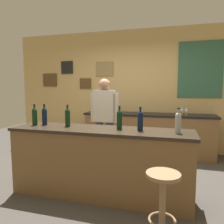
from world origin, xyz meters
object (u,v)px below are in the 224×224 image
wine_bottle_a (35,116)px  coffee_mug (96,110)px  wine_glass_b (186,110)px  bar_stool (163,196)px  wine_bottle_d (119,119)px  wine_bottle_e (140,120)px  wine_bottle_f (178,122)px  wine_bottle_b (44,116)px  bartender (104,117)px  wine_bottle_c (68,117)px  wine_glass_a (182,109)px

wine_bottle_a → coffee_mug: bearing=84.9°
wine_glass_b → bar_stool: bearing=-96.9°
bar_stool → wine_bottle_d: 1.13m
wine_bottle_e → coffee_mug: wine_bottle_e is taller
wine_bottle_e → wine_glass_b: wine_bottle_e is taller
wine_bottle_d → wine_bottle_f: (0.73, -0.06, 0.00)m
wine_bottle_b → bartender: bearing=55.8°
wine_bottle_e → wine_glass_b: (0.66, 2.04, -0.05)m
wine_bottle_c → wine_glass_a: size_ratio=1.97×
bar_stool → wine_glass_b: size_ratio=4.39×
wine_bottle_a → wine_bottle_c: same height
wine_glass_a → coffee_mug: size_ratio=1.24×
wine_bottle_a → wine_bottle_c: (0.51, 0.04, 0.00)m
wine_glass_b → coffee_mug: wine_glass_b is taller
wine_bottle_e → wine_bottle_a: bearing=-179.9°
wine_glass_b → coffee_mug: bearing=179.0°
wine_bottle_b → wine_bottle_f: same height
wine_bottle_b → wine_glass_a: 2.86m
wine_bottle_a → wine_bottle_b: 0.14m
bartender → wine_bottle_d: size_ratio=5.29×
wine_bottle_a → wine_bottle_d: (1.26, 0.03, 0.00)m
wine_glass_b → coffee_mug: 2.01m
coffee_mug → wine_bottle_f: bearing=-49.3°
wine_bottle_b → coffee_mug: (0.06, 2.02, -0.11)m
bartender → wine_bottle_e: bearing=-51.0°
wine_bottle_e → wine_glass_a: size_ratio=1.97×
wine_bottle_e → wine_bottle_c: bearing=177.8°
wine_glass_b → wine_bottle_c: bearing=-130.2°
bartender → bar_stool: bearing=-56.7°
coffee_mug → bartender: bearing=-62.8°
wine_bottle_b → wine_bottle_f: size_ratio=1.00×
wine_bottle_b → wine_bottle_f: bearing=-2.5°
bar_stool → wine_bottle_b: 1.99m
wine_bottle_a → wine_bottle_b: size_ratio=1.00×
coffee_mug → wine_glass_a: bearing=1.0°
wine_glass_a → wine_glass_b: 0.11m
wine_bottle_b → wine_glass_b: 2.87m
wine_bottle_f → wine_glass_b: bearing=84.4°
wine_bottle_a → wine_bottle_d: 1.26m
bar_stool → wine_bottle_a: (-1.86, 0.72, 0.60)m
wine_bottle_c → wine_glass_b: bearing=49.8°
wine_bottle_d → coffee_mug: 2.32m
wine_bottle_a → wine_glass_a: wine_bottle_a is taller
wine_bottle_d → wine_bottle_e: same height
wine_bottle_a → wine_bottle_e: same height
wine_bottle_a → wine_glass_b: (2.20, 2.04, -0.05)m
wine_glass_b → wine_bottle_f: bearing=-95.6°
wine_bottle_e → wine_bottle_f: same height
wine_bottle_d → wine_glass_a: size_ratio=1.97×
bartender → wine_bottle_b: bearing=-124.2°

